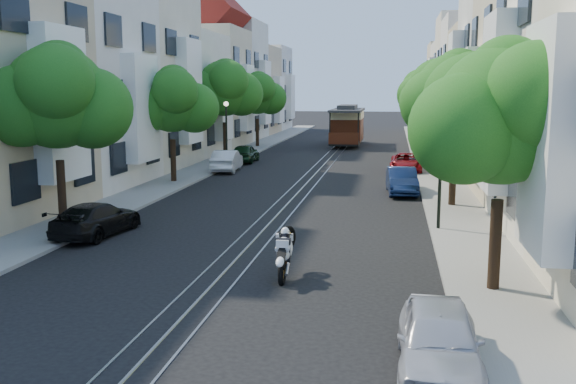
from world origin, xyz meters
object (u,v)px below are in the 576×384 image
at_px(tree_w_b, 173,102).
at_px(lamp_east, 441,153).
at_px(parked_car_e_mid, 402,181).
at_px(parked_car_e_far, 406,163).
at_px(cable_car, 347,124).
at_px(parked_car_w_mid, 227,161).
at_px(tree_w_d, 258,95).
at_px(tree_e_c, 440,97).
at_px(tree_e_a, 505,118).
at_px(parked_car_e_near, 439,340).
at_px(parked_car_w_far, 245,153).
at_px(parked_car_w_near, 96,219).
at_px(tree_w_c, 225,89).
at_px(sportbike_rider, 284,250).
at_px(lamp_west, 226,123).
at_px(tree_e_b, 458,98).
at_px(tree_e_d, 430,92).
at_px(tree_w_a, 58,99).

height_order(tree_w_b, lamp_east, tree_w_b).
xyz_separation_m(parked_car_e_mid, parked_car_e_far, (0.36, 8.51, -0.06)).
bearing_deg(cable_car, parked_car_w_mid, -107.24).
relative_size(tree_w_d, parked_car_e_mid, 1.67).
bearing_deg(parked_car_w_mid, tree_e_c, 178.36).
relative_size(tree_e_a, parked_car_w_mid, 1.55).
height_order(parked_car_e_near, parked_car_w_mid, parked_car_w_mid).
xyz_separation_m(parked_car_e_far, parked_car_w_far, (-11.04, 3.51, 0.06)).
xyz_separation_m(tree_e_a, parked_car_w_near, (-12.86, 4.40, -3.80)).
relative_size(tree_e_a, tree_e_c, 0.96).
bearing_deg(parked_car_w_near, tree_e_a, 167.42).
bearing_deg(tree_e_a, parked_car_w_mid, 119.92).
height_order(tree_w_c, sportbike_rider, tree_w_c).
relative_size(sportbike_rider, cable_car, 0.23).
relative_size(tree_w_c, parked_car_w_mid, 1.75).
bearing_deg(sportbike_rider, lamp_west, 105.84).
xyz_separation_m(tree_w_c, parked_car_e_far, (12.58, -4.17, -4.49)).
height_order(tree_w_c, parked_car_w_far, tree_w_c).
bearing_deg(cable_car, tree_e_b, -77.16).
xyz_separation_m(tree_e_c, parked_car_w_far, (-12.86, 4.35, -3.95)).
distance_m(tree_e_b, lamp_west, 18.90).
height_order(tree_e_d, parked_car_w_near, tree_e_d).
xyz_separation_m(cable_car, parked_car_w_near, (-6.10, -37.49, -1.39)).
xyz_separation_m(tree_w_a, lamp_west, (0.84, 20.02, -1.89)).
bearing_deg(tree_e_c, tree_e_b, -90.00).
bearing_deg(sportbike_rider, tree_e_a, -6.55).
relative_size(lamp_east, parked_car_w_near, 1.02).
xyz_separation_m(tree_e_b, parked_car_e_near, (-1.74, -16.98, -4.10)).
bearing_deg(parked_car_e_mid, parked_car_w_mid, 142.59).
xyz_separation_m(lamp_east, parked_car_w_far, (-11.90, 20.32, -2.20)).
height_order(lamp_east, parked_car_w_mid, lamp_east).
relative_size(tree_w_a, tree_w_c, 0.94).
distance_m(tree_e_c, tree_w_c, 15.25).
height_order(tree_e_a, sportbike_rider, tree_e_a).
relative_size(tree_e_d, tree_w_d, 1.05).
bearing_deg(lamp_east, parked_car_w_near, -167.55).
distance_m(tree_e_d, parked_car_e_mid, 19.28).
distance_m(tree_w_d, parked_car_w_far, 12.40).
relative_size(tree_e_b, tree_e_d, 0.98).
distance_m(tree_e_c, parked_car_w_mid, 13.46).
bearing_deg(sportbike_rider, tree_e_c, 74.03).
relative_size(parked_car_w_near, parked_car_w_far, 1.08).
relative_size(sportbike_rider, parked_car_w_mid, 0.48).
bearing_deg(sportbike_rider, tree_e_d, 78.41).
bearing_deg(parked_car_e_far, parked_car_e_near, -88.31).
distance_m(lamp_west, parked_car_w_mid, 3.52).
distance_m(cable_car, parked_car_e_near, 47.15).
xyz_separation_m(lamp_west, sportbike_rider, (8.07, -24.62, -2.06)).
height_order(tree_e_c, tree_w_c, tree_w_c).
xyz_separation_m(sportbike_rider, parked_car_e_mid, (3.31, 14.91, -0.14)).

